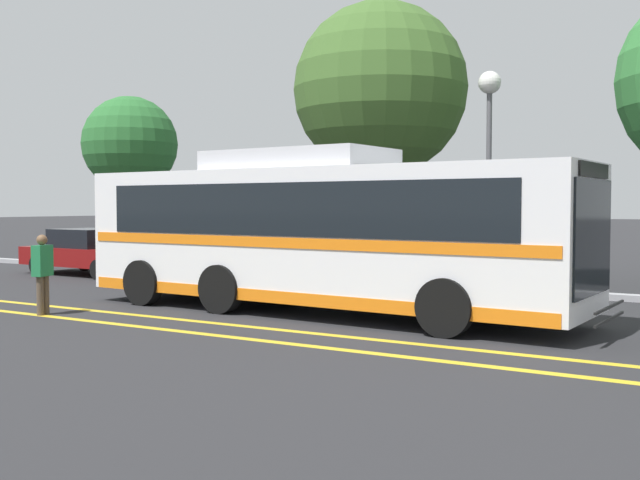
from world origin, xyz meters
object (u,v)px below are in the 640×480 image
at_px(tree_1, 380,90).
at_px(parked_car_0, 90,252).
at_px(pedestrian_0, 42,270).
at_px(parked_car_1, 223,257).
at_px(tree_3, 130,144).
at_px(parked_car_2, 437,270).
at_px(street_lamp, 489,118).
at_px(transit_bus, 319,231).

bearing_deg(tree_1, parked_car_0, -156.45).
bearing_deg(pedestrian_0, parked_car_1, 171.00).
bearing_deg(parked_car_0, parked_car_1, 93.67).
bearing_deg(tree_3, parked_car_0, -57.57).
relative_size(parked_car_2, street_lamp, 0.81).
xyz_separation_m(parked_car_1, parked_car_2, (6.39, 0.06, -0.09)).
distance_m(transit_bus, pedestrian_0, 5.63).
height_order(parked_car_0, pedestrian_0, pedestrian_0).
relative_size(parked_car_1, street_lamp, 0.76).
distance_m(parked_car_2, pedestrian_0, 8.83).
height_order(parked_car_2, tree_3, tree_3).
xyz_separation_m(parked_car_2, tree_1, (-3.27, 3.52, 4.99)).
bearing_deg(pedestrian_0, street_lamp, 131.61).
height_order(parked_car_0, parked_car_2, parked_car_0).
relative_size(parked_car_1, pedestrian_0, 2.69).
height_order(transit_bus, tree_3, tree_3).
height_order(parked_car_1, tree_1, tree_1).
height_order(parked_car_2, street_lamp, street_lamp).
height_order(parked_car_1, tree_3, tree_3).
bearing_deg(parked_car_2, tree_1, 47.46).
bearing_deg(street_lamp, parked_car_2, -99.54).
height_order(pedestrian_0, tree_1, tree_1).
bearing_deg(street_lamp, transit_bus, -104.52).
bearing_deg(street_lamp, tree_1, 164.32).
bearing_deg(tree_3, pedestrian_0, -51.77).
distance_m(transit_bus, parked_car_2, 3.88).
height_order(parked_car_1, pedestrian_0, pedestrian_0).
relative_size(transit_bus, tree_3, 1.74).
relative_size(parked_car_0, tree_3, 0.75).
bearing_deg(parked_car_2, tree_3, 76.90).
bearing_deg(parked_car_0, pedestrian_0, 44.85).
height_order(transit_bus, street_lamp, street_lamp).
height_order(pedestrian_0, tree_3, tree_3).
xyz_separation_m(parked_car_0, tree_1, (8.38, 3.65, 4.92)).
xyz_separation_m(parked_car_0, parked_car_1, (5.26, 0.07, 0.01)).
distance_m(pedestrian_0, tree_3, 14.93).
xyz_separation_m(parked_car_2, street_lamp, (0.42, 2.48, 3.83)).
xyz_separation_m(tree_1, tree_3, (-11.45, 1.17, -1.07)).
height_order(transit_bus, parked_car_0, transit_bus).
xyz_separation_m(parked_car_1, street_lamp, (6.80, 2.54, 3.74)).
bearing_deg(tree_1, street_lamp, -15.68).
height_order(street_lamp, tree_1, tree_1).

